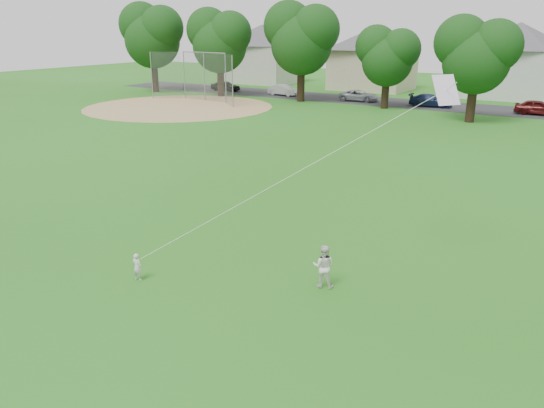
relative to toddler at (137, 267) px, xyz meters
The scene contains 10 objects.
ground 2.49m from the toddler, 13.18° to the left, with size 160.00×160.00×0.00m, color #266316.
street 42.63m from the toddler, 86.80° to the left, with size 90.00×7.00×0.01m, color #2D2D30.
dirt_infield 37.06m from the toddler, 129.59° to the left, with size 18.00×18.00×0.02m, color #9E7F51.
toddler is the anchor object (origin of this frame).
older_boy 5.63m from the toddler, 27.67° to the left, with size 0.64×0.50×1.33m, color silver.
kite 5.38m from the toddler, 40.07° to the left, with size 4.08×3.55×10.57m.
baseball_backstop 41.24m from the toddler, 126.56° to the left, with size 11.05×2.71×4.85m.
tree_row 37.40m from the toddler, 85.04° to the left, with size 82.69×9.32×10.38m.
parked_cars 41.97m from the toddler, 98.03° to the left, with size 46.34×2.16×1.29m.
house_row 52.75m from the toddler, 88.46° to the left, with size 76.37×14.07×9.83m.
Camera 1 is at (8.85, -10.78, 7.36)m, focal length 35.00 mm.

